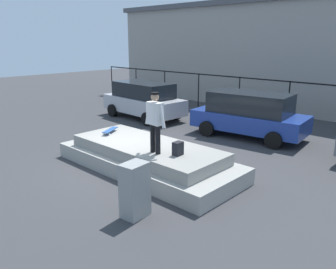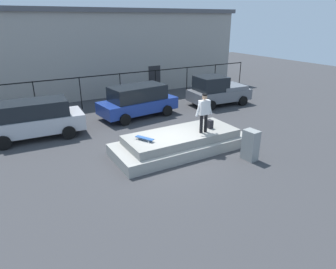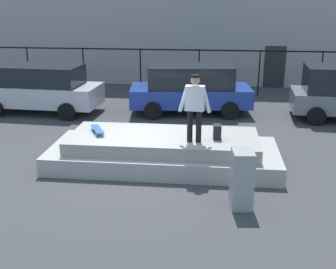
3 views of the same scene
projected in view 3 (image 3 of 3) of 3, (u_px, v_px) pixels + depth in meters
The scene contains 10 objects.
ground_plane at pixel (134, 166), 11.26m from camera, with size 60.00×60.00×0.00m, color #38383A.
concrete_ledge at pixel (164, 151), 11.27m from camera, with size 6.02×2.44×0.82m.
skateboarder at pixel (195, 104), 10.32m from camera, with size 0.82×0.28×1.69m.
skateboard at pixel (97, 129), 11.27m from camera, with size 0.56×0.84×0.12m.
backpack at pixel (217, 132), 10.78m from camera, with size 0.28×0.20×0.37m, color black.
car_silver_hatchback_near at pixel (40, 88), 16.16m from camera, with size 4.61×2.29×1.81m.
car_blue_hatchback_mid at pixel (190, 88), 16.10m from camera, with size 4.71×2.51×1.82m.
utility_box at pixel (242, 179), 8.93m from camera, with size 0.44×0.60×1.26m, color gray.
fence_row at pixel (169, 62), 19.09m from camera, with size 24.06×0.06×2.04m.
warehouse_building at pixel (180, 19), 23.85m from camera, with size 25.12×7.64×6.09m.
Camera 3 is at (2.03, -10.27, 4.31)m, focal length 45.34 mm.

